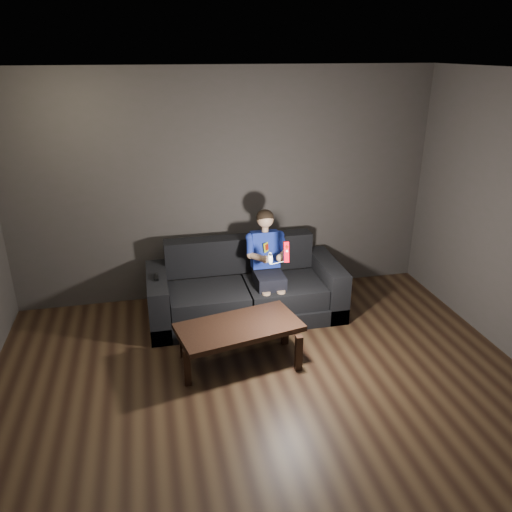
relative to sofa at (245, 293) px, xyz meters
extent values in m
plane|color=black|center=(-0.09, -1.86, -0.27)|extent=(5.00, 5.00, 0.00)
cube|color=#3C3833|center=(-0.09, 0.64, 1.08)|extent=(5.00, 0.04, 2.70)
cube|color=silver|center=(-0.09, -1.86, 2.43)|extent=(5.00, 5.00, 0.02)
cube|color=black|center=(0.00, -0.03, -0.18)|extent=(2.17, 0.94, 0.19)
cube|color=black|center=(-0.43, -0.13, 0.03)|extent=(0.85, 0.66, 0.23)
cube|color=black|center=(0.43, -0.13, 0.03)|extent=(0.85, 0.66, 0.23)
cube|color=black|center=(0.00, 0.33, 0.35)|extent=(1.73, 0.22, 0.42)
cube|color=black|center=(-0.98, -0.03, 0.02)|extent=(0.22, 0.94, 0.59)
cube|color=black|center=(0.98, -0.03, 0.02)|extent=(0.22, 0.94, 0.59)
cube|color=black|center=(0.25, -0.15, 0.21)|extent=(0.31, 0.39, 0.14)
cube|color=navy|center=(0.25, 0.06, 0.49)|extent=(0.31, 0.22, 0.43)
cube|color=yellow|center=(0.25, -0.03, 0.55)|extent=(0.09, 0.09, 0.10)
cube|color=#A81B08|center=(0.25, -0.04, 0.55)|extent=(0.06, 0.06, 0.07)
cylinder|color=tan|center=(0.25, 0.06, 0.73)|extent=(0.07, 0.07, 0.06)
sphere|color=tan|center=(0.25, 0.06, 0.85)|extent=(0.19, 0.19, 0.19)
ellipsoid|color=black|center=(0.25, 0.07, 0.87)|extent=(0.20, 0.20, 0.17)
cylinder|color=navy|center=(0.05, -0.01, 0.57)|extent=(0.08, 0.23, 0.20)
cylinder|color=navy|center=(0.44, -0.01, 0.57)|extent=(0.08, 0.23, 0.20)
cylinder|color=tan|center=(0.11, -0.18, 0.52)|extent=(0.14, 0.24, 0.11)
cylinder|color=tan|center=(0.39, -0.18, 0.52)|extent=(0.14, 0.24, 0.11)
sphere|color=tan|center=(0.17, -0.27, 0.51)|extent=(0.09, 0.09, 0.09)
sphere|color=tan|center=(0.33, -0.27, 0.51)|extent=(0.09, 0.09, 0.09)
cylinder|color=tan|center=(0.16, -0.36, -0.01)|extent=(0.09, 0.09, 0.35)
cylinder|color=tan|center=(0.33, -0.36, -0.01)|extent=(0.09, 0.09, 0.35)
cube|color=red|center=(0.33, -0.50, 0.67)|extent=(0.06, 0.08, 0.22)
cube|color=#6A1100|center=(0.33, -0.52, 0.73)|extent=(0.03, 0.01, 0.03)
cylinder|color=white|center=(0.33, -0.52, 0.66)|extent=(0.02, 0.01, 0.02)
ellipsoid|color=white|center=(0.17, -0.49, 0.61)|extent=(0.06, 0.08, 0.14)
cylinder|color=black|center=(0.17, -0.52, 0.66)|extent=(0.02, 0.01, 0.02)
cube|color=black|center=(-0.98, -0.08, 0.33)|extent=(0.04, 0.16, 0.03)
cube|color=black|center=(-0.98, -0.03, 0.35)|extent=(0.02, 0.02, 0.00)
cube|color=black|center=(-0.25, -0.94, 0.12)|extent=(1.26, 0.81, 0.05)
cube|color=black|center=(-0.77, -1.18, -0.09)|extent=(0.06, 0.06, 0.37)
cube|color=black|center=(0.28, -1.18, -0.09)|extent=(0.06, 0.06, 0.37)
cube|color=black|center=(-0.77, -0.71, -0.09)|extent=(0.06, 0.06, 0.37)
cube|color=black|center=(0.28, -0.71, -0.09)|extent=(0.06, 0.06, 0.37)
camera|label=1|loc=(-0.98, -5.01, 2.58)|focal=35.00mm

